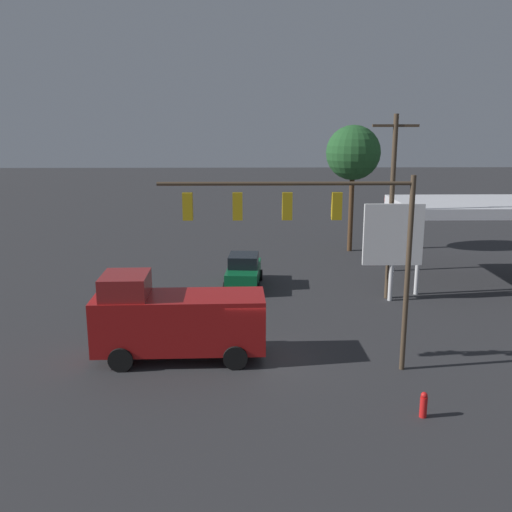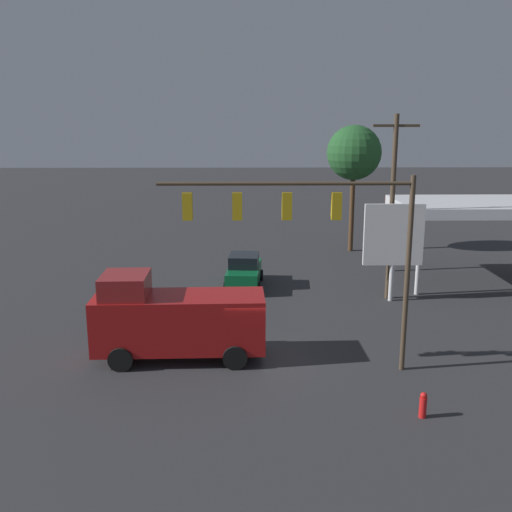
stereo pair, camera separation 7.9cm
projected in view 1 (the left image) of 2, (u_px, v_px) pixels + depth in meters
The scene contains 9 objects.
ground_plane at pixel (257, 357), 23.40m from camera, with size 200.00×200.00×0.00m, color #2D2D30.
traffic_signal_assembly at pixel (311, 223), 20.89m from camera, with size 9.36×0.43×7.55m.
utility_pole at pixel (392, 204), 30.06m from camera, with size 2.40×0.26×9.83m.
gas_station_canopy at pixel (485, 207), 33.53m from camera, with size 10.34×6.41×4.88m.
price_sign at pixel (393, 237), 30.02m from camera, with size 3.16×0.27×5.26m.
sedan_waiting at pixel (244, 271), 33.21m from camera, with size 2.33×4.53×1.93m.
delivery_truck at pixel (175, 319), 22.88m from camera, with size 6.85×2.69×3.58m.
street_tree at pixel (353, 153), 41.10m from camera, with size 3.94×3.94×9.23m.
fire_hydrant at pixel (424, 405), 18.55m from camera, with size 0.24×0.24×0.88m.
Camera 1 is at (0.47, 21.82, 9.41)m, focal length 40.00 mm.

